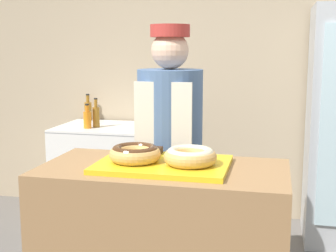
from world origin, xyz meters
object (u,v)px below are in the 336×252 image
at_px(bottle_amber, 88,110).
at_px(bottle_amber_b, 96,116).
at_px(brownie_back_left, 154,150).
at_px(chest_freezer, 108,172).
at_px(brownie_back_right, 188,152).
at_px(serving_tray, 163,164).
at_px(donut_light_glaze, 190,156).
at_px(donut_chocolate_glaze, 135,153).
at_px(baker_person, 170,159).
at_px(bottle_orange, 87,119).

xyz_separation_m(bottle_amber, bottle_amber_b, (0.22, -0.35, 0.00)).
relative_size(brownie_back_left, chest_freezer, 0.09).
xyz_separation_m(brownie_back_right, chest_freezer, (-1.02, 1.57, -0.58)).
xyz_separation_m(serving_tray, bottle_amber_b, (-1.00, 1.66, -0.03)).
distance_m(brownie_back_left, brownie_back_right, 0.18).
relative_size(serving_tray, donut_light_glaze, 2.51).
bearing_deg(brownie_back_left, chest_freezer, 118.18).
bearing_deg(serving_tray, donut_chocolate_glaze, -171.97).
xyz_separation_m(donut_chocolate_glaze, brownie_back_right, (0.22, 0.18, -0.03)).
height_order(brownie_back_left, chest_freezer, brownie_back_left).
distance_m(chest_freezer, bottle_amber, 0.65).
height_order(donut_light_glaze, baker_person, baker_person).
relative_size(donut_chocolate_glaze, baker_person, 0.15).
bearing_deg(donut_light_glaze, bottle_amber, 123.75).
relative_size(donut_light_glaze, bottle_orange, 1.17).
bearing_deg(brownie_back_right, brownie_back_left, 180.00).
bearing_deg(donut_chocolate_glaze, baker_person, 86.47).
bearing_deg(brownie_back_right, baker_person, 115.07).
height_order(donut_chocolate_glaze, brownie_back_right, donut_chocolate_glaze).
bearing_deg(chest_freezer, donut_chocolate_glaze, -65.55).
bearing_deg(bottle_amber_b, bottle_amber, 122.22).
relative_size(donut_chocolate_glaze, donut_light_glaze, 1.00).
bearing_deg(baker_person, bottle_amber, 127.84).
height_order(brownie_back_right, bottle_amber_b, bottle_amber_b).
distance_m(donut_light_glaze, bottle_amber_b, 2.03).
bearing_deg(brownie_back_left, donut_light_glaze, -39.51).
height_order(brownie_back_right, bottle_amber, bottle_amber).
height_order(donut_chocolate_glaze, bottle_amber_b, bottle_amber_b).
distance_m(brownie_back_right, bottle_orange, 1.83).
distance_m(chest_freezer, bottle_orange, 0.54).
bearing_deg(donut_chocolate_glaze, donut_light_glaze, 0.00).
bearing_deg(brownie_back_left, baker_person, 91.26).
height_order(bottle_orange, bottle_amber_b, bottle_amber_b).
bearing_deg(serving_tray, donut_light_glaze, -8.03).
xyz_separation_m(donut_chocolate_glaze, brownie_back_left, (0.04, 0.18, -0.03)).
height_order(brownie_back_right, chest_freezer, brownie_back_right).
height_order(chest_freezer, bottle_amber, bottle_amber).
xyz_separation_m(donut_light_glaze, bottle_orange, (-1.19, 1.61, -0.10)).
bearing_deg(brownie_back_left, bottle_amber_b, 121.41).
bearing_deg(brownie_back_left, brownie_back_right, 0.00).
height_order(brownie_back_left, bottle_amber, bottle_amber).
relative_size(brownie_back_left, bottle_orange, 0.37).
xyz_separation_m(donut_light_glaze, brownie_back_left, (-0.22, 0.18, -0.03)).
height_order(baker_person, chest_freezer, baker_person).
height_order(serving_tray, chest_freezer, serving_tray).
distance_m(serving_tray, donut_light_glaze, 0.14).
height_order(brownie_back_right, baker_person, baker_person).
relative_size(brownie_back_left, brownie_back_right, 1.00).
height_order(brownie_back_left, baker_person, baker_person).
bearing_deg(bottle_amber, chest_freezer, -42.96).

